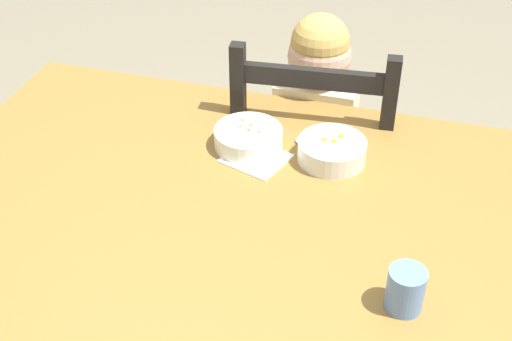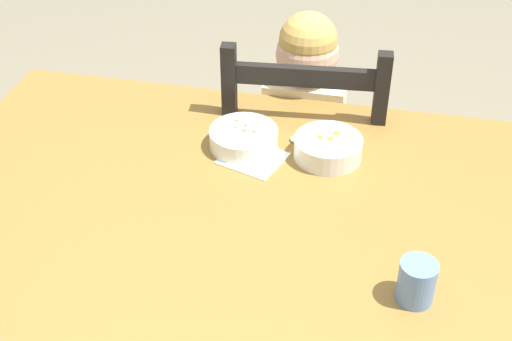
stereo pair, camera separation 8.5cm
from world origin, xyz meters
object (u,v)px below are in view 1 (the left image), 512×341
Objects in this scene: bowl_of_carrots at (332,150)px; drinking_cup at (405,290)px; child_figure at (314,126)px; bowl_of_peas at (248,137)px; dining_chair at (313,176)px; dining_table at (232,235)px; spoon at (310,145)px.

bowl_of_carrots is 0.47m from drinking_cup.
bowl_of_peas is (-0.10, -0.29, 0.13)m from child_figure.
dining_chair is 0.98× the size of child_figure.
dining_table is at bearing -83.28° from bowl_of_peas.
child_figure is 0.79m from drinking_cup.
bowl_of_carrots is at bearing -72.01° from dining_chair.
dining_chair is 10.53× the size of drinking_cup.
drinking_cup is at bearing -66.34° from dining_chair.
dining_table is 8.81× the size of bowl_of_carrots.
bowl_of_peas is at bearing -109.69° from dining_chair.
dining_table is 0.46m from drinking_cup.
dining_table is 0.52m from child_figure.
drinking_cup is (0.22, -0.41, 0.02)m from bowl_of_carrots.
bowl_of_carrots is (0.10, -0.30, 0.31)m from dining_chair.
bowl_of_peas is at bearing 179.99° from bowl_of_carrots.
bowl_of_peas reaches higher than dining_table.
dining_chair is 0.44m from bowl_of_peas.
spoon is at bearing 65.68° from dining_table.
dining_chair is at bearing 113.66° from drinking_cup.
bowl_of_peas is at bearing 96.72° from dining_table.
spoon is 1.52× the size of drinking_cup.
bowl_of_carrots is at bearing 117.46° from drinking_cup.
bowl_of_peas reaches higher than spoon.
bowl_of_peas is 0.20m from bowl_of_carrots.
child_figure is 0.34m from bowl_of_carrots.
dining_chair is 6.94× the size of spoon.
child_figure is at bearing 81.62° from dining_table.
dining_table is 0.30m from spoon.
dining_chair is 0.84m from drinking_cup.
spoon is (0.12, 0.26, 0.10)m from dining_table.
bowl_of_peas is 0.15m from spoon.
drinking_cup reaches higher than dining_table.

